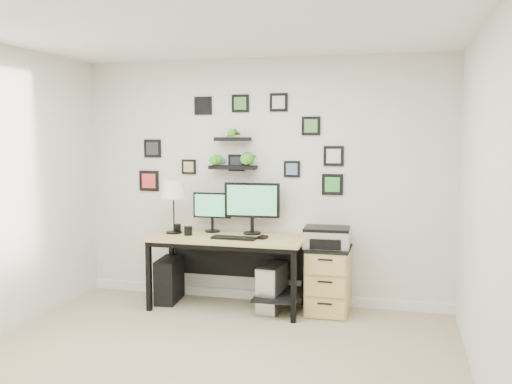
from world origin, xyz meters
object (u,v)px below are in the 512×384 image
(desk, at_px, (232,248))
(printer, at_px, (327,237))
(table_lamp, at_px, (173,191))
(monitor_right, at_px, (252,204))
(file_cabinet, at_px, (328,280))
(mug, at_px, (188,231))
(pc_tower_grey, at_px, (272,287))
(pc_tower_black, at_px, (169,280))
(monitor_left, at_px, (212,209))

(desk, height_order, printer, printer)
(desk, relative_size, table_lamp, 2.82)
(printer, bearing_deg, desk, -176.91)
(monitor_right, distance_m, table_lamp, 0.85)
(file_cabinet, bearing_deg, mug, -175.32)
(mug, bearing_deg, monitor_right, 20.16)
(monitor_right, distance_m, printer, 0.87)
(pc_tower_grey, relative_size, printer, 1.06)
(desk, height_order, pc_tower_black, desk)
(pc_tower_black, distance_m, file_cabinet, 1.72)
(pc_tower_grey, distance_m, printer, 0.77)
(printer, bearing_deg, monitor_right, 171.71)
(monitor_left, bearing_deg, table_lamp, -156.04)
(desk, distance_m, file_cabinet, 1.04)
(desk, bearing_deg, pc_tower_grey, 0.39)
(monitor_left, xyz_separation_m, pc_tower_grey, (0.71, -0.19, -0.77))
(table_lamp, relative_size, pc_tower_black, 1.22)
(desk, xyz_separation_m, monitor_left, (-0.28, 0.19, 0.37))
(desk, height_order, mug, mug)
(desk, bearing_deg, monitor_left, 145.67)
(pc_tower_black, height_order, pc_tower_grey, pc_tower_grey)
(monitor_right, bearing_deg, pc_tower_black, -171.48)
(desk, bearing_deg, mug, -172.44)
(monitor_left, distance_m, printer, 1.28)
(printer, bearing_deg, pc_tower_grey, -174.82)
(monitor_right, distance_m, pc_tower_grey, 0.89)
(printer, bearing_deg, table_lamp, -179.03)
(desk, height_order, pc_tower_grey, desk)
(monitor_right, bearing_deg, table_lamp, -170.01)
(monitor_right, xyz_separation_m, file_cabinet, (0.83, -0.11, -0.74))
(pc_tower_black, bearing_deg, file_cabinet, -5.00)
(monitor_right, distance_m, mug, 0.73)
(pc_tower_black, bearing_deg, table_lamp, -15.11)
(desk, distance_m, monitor_right, 0.51)
(monitor_left, height_order, table_lamp, table_lamp)
(mug, xyz_separation_m, printer, (1.44, 0.11, -0.02))
(mug, bearing_deg, printer, 4.53)
(desk, bearing_deg, monitor_right, 45.07)
(mug, height_order, pc_tower_grey, mug)
(mug, bearing_deg, table_lamp, 156.09)
(table_lamp, bearing_deg, desk, -2.19)
(monitor_right, relative_size, printer, 1.27)
(file_cabinet, bearing_deg, pc_tower_grey, -174.45)
(printer, bearing_deg, pc_tower_black, -179.45)
(pc_tower_black, distance_m, pc_tower_grey, 1.15)
(mug, height_order, file_cabinet, mug)
(pc_tower_black, bearing_deg, monitor_left, 13.53)
(table_lamp, relative_size, file_cabinet, 0.85)
(pc_tower_grey, bearing_deg, monitor_right, 146.96)
(monitor_right, height_order, mug, monitor_right)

